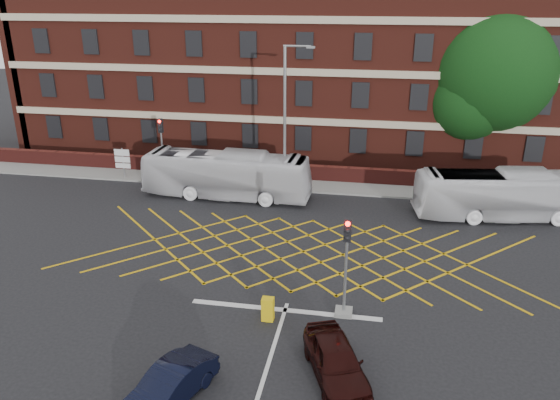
% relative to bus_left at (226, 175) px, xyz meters
% --- Properties ---
extents(ground, '(120.00, 120.00, 0.00)m').
position_rel_bus_left_xyz_m(ground, '(5.91, -8.90, -1.49)').
color(ground, black).
rests_on(ground, ground).
extents(victorian_building, '(51.00, 12.17, 20.40)m').
position_rel_bus_left_xyz_m(victorian_building, '(6.16, 13.10, 6.35)').
color(victorian_building, '#531D15').
rests_on(victorian_building, ground).
extents(boundary_wall, '(56.00, 0.50, 1.10)m').
position_rel_bus_left_xyz_m(boundary_wall, '(5.91, 4.10, -0.94)').
color(boundary_wall, '#521915').
rests_on(boundary_wall, ground).
extents(far_pavement, '(60.00, 3.00, 0.12)m').
position_rel_bus_left_xyz_m(far_pavement, '(5.91, 3.10, -1.43)').
color(far_pavement, slate).
rests_on(far_pavement, ground).
extents(box_junction_hatching, '(8.22, 8.22, 0.02)m').
position_rel_bus_left_xyz_m(box_junction_hatching, '(5.91, -6.90, -1.48)').
color(box_junction_hatching, '#CC990C').
rests_on(box_junction_hatching, ground).
extents(stop_line, '(8.00, 0.30, 0.02)m').
position_rel_bus_left_xyz_m(stop_line, '(5.91, -12.40, -1.48)').
color(stop_line, silver).
rests_on(stop_line, ground).
extents(bus_left, '(10.76, 2.89, 2.97)m').
position_rel_bus_left_xyz_m(bus_left, '(0.00, 0.00, 0.00)').
color(bus_left, silver).
rests_on(bus_left, ground).
extents(bus_right, '(10.52, 3.90, 2.86)m').
position_rel_bus_left_xyz_m(bus_right, '(16.73, -0.47, -0.06)').
color(bus_right, silver).
rests_on(bus_right, ground).
extents(car_navy, '(2.50, 3.92, 1.22)m').
position_rel_bus_left_xyz_m(car_navy, '(3.16, -18.33, -0.88)').
color(car_navy, black).
rests_on(car_navy, ground).
extents(car_maroon, '(2.95, 4.32, 1.36)m').
position_rel_bus_left_xyz_m(car_maroon, '(8.32, -16.17, -0.81)').
color(car_maroon, black).
rests_on(car_maroon, ground).
extents(deciduous_tree, '(8.87, 8.87, 11.55)m').
position_rel_bus_left_xyz_m(deciduous_tree, '(16.85, 9.21, 5.02)').
color(deciduous_tree, black).
rests_on(deciduous_tree, ground).
extents(traffic_light_near, '(0.70, 0.70, 4.27)m').
position_rel_bus_left_xyz_m(traffic_light_near, '(8.33, -12.26, 0.28)').
color(traffic_light_near, slate).
rests_on(traffic_light_near, ground).
extents(traffic_light_far, '(0.70, 0.70, 4.27)m').
position_rel_bus_left_xyz_m(traffic_light_far, '(-5.28, 2.66, 0.28)').
color(traffic_light_far, slate).
rests_on(traffic_light_far, ground).
extents(street_lamp, '(2.25, 1.00, 9.44)m').
position_rel_bus_left_xyz_m(street_lamp, '(3.70, 0.59, 1.81)').
color(street_lamp, slate).
rests_on(street_lamp, ground).
extents(direction_signs, '(1.10, 0.16, 2.20)m').
position_rel_bus_left_xyz_m(direction_signs, '(-8.07, 2.19, -0.11)').
color(direction_signs, gray).
rests_on(direction_signs, ground).
extents(utility_cabinet, '(0.48, 0.38, 0.99)m').
position_rel_bus_left_xyz_m(utility_cabinet, '(5.35, -13.19, -0.99)').
color(utility_cabinet, gold).
rests_on(utility_cabinet, ground).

